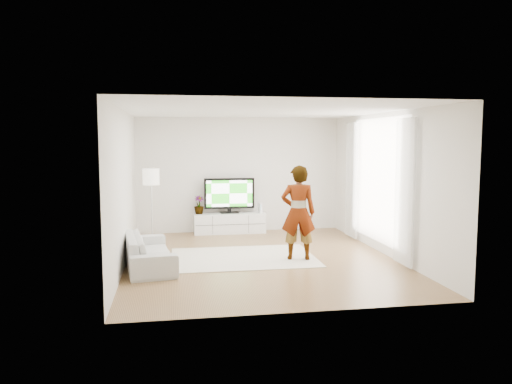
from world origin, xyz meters
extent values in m
plane|color=olive|center=(0.00, 0.00, 0.00)|extent=(6.00, 6.00, 0.00)
plane|color=white|center=(0.00, 0.00, 2.80)|extent=(6.00, 6.00, 0.00)
cube|color=silver|center=(-2.50, 0.00, 1.40)|extent=(0.02, 6.00, 2.80)
cube|color=silver|center=(2.50, 0.00, 1.40)|extent=(0.02, 6.00, 2.80)
cube|color=silver|center=(0.00, 3.00, 1.40)|extent=(5.00, 0.02, 2.80)
cube|color=silver|center=(0.00, -3.00, 1.40)|extent=(5.00, 0.02, 2.80)
cube|color=white|center=(2.48, 0.30, 1.45)|extent=(0.01, 2.60, 2.50)
cube|color=white|center=(2.40, -1.00, 1.35)|extent=(0.04, 0.70, 2.60)
cube|color=white|center=(2.40, 1.60, 1.35)|extent=(0.04, 0.70, 2.60)
cube|color=white|center=(-0.27, 2.77, 0.24)|extent=(1.73, 0.49, 0.49)
cube|color=black|center=(-0.27, 2.52, 0.24)|extent=(1.68, 0.00, 0.01)
cube|color=black|center=(-0.70, 2.52, 0.24)|extent=(0.01, 0.00, 0.43)
cube|color=black|center=(0.16, 2.52, 0.24)|extent=(0.01, 0.00, 0.43)
cube|color=black|center=(-0.27, 2.79, 0.50)|extent=(0.44, 0.24, 0.02)
cube|color=black|center=(-0.27, 2.79, 0.55)|extent=(0.09, 0.05, 0.09)
cube|color=black|center=(-0.27, 2.79, 0.97)|extent=(1.22, 0.07, 0.74)
cube|color=green|center=(-0.27, 2.76, 0.97)|extent=(1.11, 0.01, 0.63)
cube|color=white|center=(0.49, 2.77, 0.60)|extent=(0.09, 0.18, 0.23)
cube|color=#4CB2FF|center=(0.49, 2.68, 0.62)|extent=(0.01, 0.00, 0.13)
imported|color=#3F7238|center=(-1.01, 2.77, 0.70)|extent=(0.32, 0.32, 0.44)
cube|color=beige|center=(-0.31, 0.15, 0.01)|extent=(2.75, 1.99, 0.01)
imported|color=#334772|center=(0.69, -0.17, 0.90)|extent=(0.72, 0.54, 1.78)
imported|color=silver|center=(-2.07, -0.24, 0.29)|extent=(1.03, 2.07, 0.58)
cylinder|color=silver|center=(-2.09, 1.98, 0.01)|extent=(0.28, 0.28, 0.02)
cylinder|color=silver|center=(-2.09, 1.98, 0.65)|extent=(0.04, 0.04, 1.26)
cylinder|color=white|center=(-2.09, 1.98, 1.46)|extent=(0.36, 0.36, 0.35)
camera|label=1|loc=(-1.66, -9.18, 2.27)|focal=35.00mm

